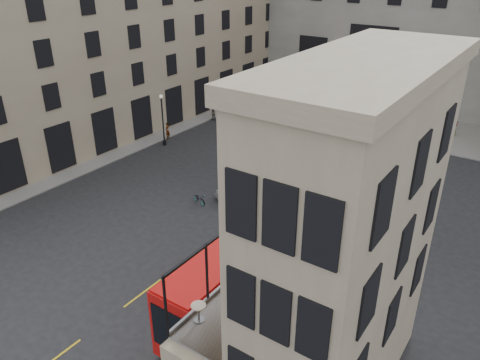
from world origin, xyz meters
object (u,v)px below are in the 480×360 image
Objects in this scene: pedestrian_e at (167,131)px; cafe_chair_b at (270,296)px; bus_near at (236,273)px; car_b at (297,148)px; cafe_table_far at (276,243)px; cyclist at (259,154)px; cafe_table_near at (199,310)px; traffic_light_near at (266,185)px; pedestrian_c at (363,105)px; bus_far at (318,96)px; cafe_chair_c at (294,284)px; car_c at (258,117)px; bicycle at (199,199)px; street_lamp_a at (163,123)px; pedestrian_d at (454,128)px; street_lamp_b at (330,103)px; cafe_table_mid at (256,266)px; traffic_light_far at (236,102)px; pedestrian_b at (326,113)px; pedestrian_a at (213,114)px; car_a at (240,188)px; cafe_chair_d at (331,244)px; cafe_chair_a at (251,332)px.

cafe_chair_b is at bearing 31.62° from pedestrian_e.
bus_near reaches higher than pedestrian_e.
cafe_table_far is (10.05, -21.26, 4.43)m from car_b.
cafe_table_near reaches higher than cyclist.
traffic_light_near reaches higher than pedestrian_c.
bus_far is at bearing 112.57° from cafe_table_far.
cafe_chair_c reaches higher than cafe_table_far.
car_c is 20.29m from bicycle.
cafe_table_far is (22.51, -15.66, 2.70)m from street_lamp_a.
traffic_light_near is 2.29× the size of pedestrian_d.
street_lamp_b is at bearing 106.89° from cafe_table_near.
cafe_table_mid is (23.60, -19.30, 4.16)m from pedestrian_e.
cafe_table_far reaches higher than bus_far.
traffic_light_far is 3.10m from car_c.
cyclist is 22.53m from pedestrian_d.
street_lamp_b reaches higher than bus_near.
pedestrian_c is at bearing 9.62° from pedestrian_b.
pedestrian_b is 14.01m from pedestrian_d.
pedestrian_a is at bearing 157.93° from pedestrian_e.
cyclist is 11.25m from pedestrian_e.
cafe_table_near is 1.10× the size of cafe_table_mid.
car_a is 26.78m from pedestrian_c.
pedestrian_d is at bearing 90.28° from cafe_chair_b.
bus_far reaches higher than pedestrian_e.
traffic_light_far is 0.36× the size of bus_near.
cyclist is at bearing 72.99° from pedestrian_e.
cafe_table_far is at bearing 116.49° from cafe_chair_b.
pedestrian_a is at bearing 93.53° from street_lamp_a.
traffic_light_far is at bearing 141.73° from pedestrian_e.
street_lamp_b is 1.15× the size of car_c.
street_lamp_a is 7.60× the size of cafe_table_mid.
street_lamp_a is 2.95× the size of pedestrian_e.
car_c reaches higher than car_b.
street_lamp_b reaches higher than cyclist.
cafe_chair_d reaches higher than traffic_light_far.
cyclist reaches higher than pedestrian_a.
street_lamp_b is 5.68× the size of cafe_chair_d.
pedestrian_c is 2.51× the size of cafe_table_near.
cafe_table_mid is at bearing -124.68° from pedestrian_b.
car_b is at bearing 24.21° from street_lamp_a.
cafe_chair_c is at bearing -55.77° from pedestrian_a.
bus_far reaches higher than pedestrian_b.
car_b is 16.41m from pedestrian_c.
pedestrian_a reaches higher than bicycle.
cafe_table_near is at bearing -62.20° from pedestrian_a.
cafe_chair_a reaches higher than pedestrian_e.
cafe_chair_c reaches higher than traffic_light_near.
cafe_table_mid is at bearing -68.45° from bus_far.
bicycle is at bearing 143.80° from cafe_chair_c.
pedestrian_e is at bearing 179.49° from pedestrian_b.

